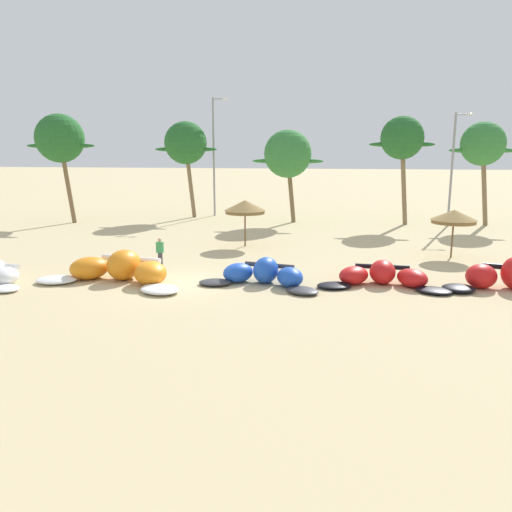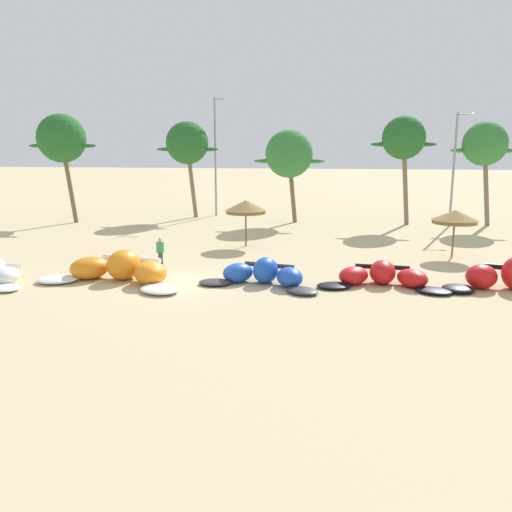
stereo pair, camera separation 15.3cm
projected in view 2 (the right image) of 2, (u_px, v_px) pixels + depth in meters
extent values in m
plane|color=#C6B284|center=(180.00, 283.00, 24.38)|extent=(260.00, 260.00, 0.00)
ellipsoid|color=white|center=(6.00, 276.00, 24.22)|extent=(1.64, 1.88, 0.79)
ellipsoid|color=white|center=(5.00, 288.00, 23.23)|extent=(1.93, 1.81, 0.21)
cylinder|color=white|center=(0.00, 264.00, 25.40)|extent=(2.39, 0.75, 0.22)
ellipsoid|color=white|center=(57.00, 279.00, 24.54)|extent=(2.14, 1.82, 0.29)
ellipsoid|color=orange|center=(90.00, 268.00, 25.16)|extent=(2.41, 2.41, 1.08)
ellipsoid|color=orange|center=(124.00, 265.00, 25.00)|extent=(1.81, 2.13, 1.45)
ellipsoid|color=orange|center=(150.00, 273.00, 24.14)|extent=(2.17, 2.36, 1.08)
ellipsoid|color=white|center=(159.00, 289.00, 22.87)|extent=(2.40, 2.25, 0.29)
cylinder|color=white|center=(131.00, 259.00, 25.59)|extent=(3.18, 0.83, 0.29)
cube|color=white|center=(122.00, 265.00, 24.82)|extent=(1.26, 0.87, 0.04)
ellipsoid|color=#333338|center=(215.00, 282.00, 24.12)|extent=(1.67, 1.36, 0.24)
ellipsoid|color=blue|center=(238.00, 273.00, 24.55)|extent=(1.90, 1.88, 0.90)
ellipsoid|color=blue|center=(266.00, 270.00, 24.39)|extent=(1.44, 1.72, 1.22)
ellipsoid|color=blue|center=(290.00, 277.00, 23.69)|extent=(1.66, 1.85, 0.90)
ellipsoid|color=#333338|center=(302.00, 291.00, 22.71)|extent=(1.90, 1.78, 0.24)
cylinder|color=#333338|center=(269.00, 265.00, 24.85)|extent=(2.44, 0.71, 0.22)
cube|color=#333338|center=(265.00, 271.00, 24.25)|extent=(0.98, 0.71, 0.04)
ellipsoid|color=black|center=(334.00, 286.00, 23.58)|extent=(1.89, 1.62, 0.22)
ellipsoid|color=red|center=(354.00, 275.00, 24.19)|extent=(1.93, 2.00, 0.82)
ellipsoid|color=red|center=(382.00, 272.00, 24.23)|extent=(1.28, 1.66, 1.11)
ellipsoid|color=red|center=(412.00, 278.00, 23.68)|extent=(1.87, 2.00, 0.82)
ellipsoid|color=black|center=(434.00, 291.00, 22.74)|extent=(1.94, 1.73, 0.22)
cylinder|color=black|center=(382.00, 267.00, 24.74)|extent=(2.54, 0.36, 0.23)
cube|color=black|center=(383.00, 273.00, 24.08)|extent=(0.95, 0.62, 0.04)
ellipsoid|color=black|center=(458.00, 289.00, 22.94)|extent=(1.59, 1.50, 0.30)
ellipsoid|color=red|center=(481.00, 277.00, 23.42)|extent=(1.95, 1.95, 1.10)
cylinder|color=brown|center=(246.00, 228.00, 33.27)|extent=(0.10, 0.10, 2.31)
cone|color=olive|center=(246.00, 205.00, 32.97)|extent=(2.64, 2.64, 0.66)
cylinder|color=olive|center=(246.00, 212.00, 33.06)|extent=(2.51, 2.51, 0.20)
cylinder|color=brown|center=(453.00, 239.00, 29.85)|extent=(0.10, 0.10, 2.19)
cone|color=olive|center=(455.00, 215.00, 29.56)|extent=(2.59, 2.59, 0.58)
cylinder|color=olive|center=(455.00, 222.00, 29.64)|extent=(2.46, 2.46, 0.20)
cylinder|color=#383842|center=(161.00, 260.00, 27.33)|extent=(0.24, 0.24, 0.85)
cube|color=#338E51|center=(160.00, 247.00, 27.19)|extent=(0.36, 0.22, 0.56)
sphere|color=tan|center=(160.00, 240.00, 27.11)|extent=(0.20, 0.20, 0.20)
cylinder|color=brown|center=(69.00, 181.00, 43.32)|extent=(1.13, 0.36, 6.95)
sphere|color=#236028|center=(62.00, 138.00, 42.66)|extent=(3.97, 3.97, 3.97)
ellipsoid|color=#236028|center=(44.00, 146.00, 43.01)|extent=(2.78, 0.50, 0.36)
ellipsoid|color=#236028|center=(80.00, 146.00, 42.55)|extent=(2.78, 0.50, 0.36)
cylinder|color=#7F6647|center=(192.00, 180.00, 46.66)|extent=(1.01, 0.36, 6.62)
sphere|color=#236028|center=(187.00, 143.00, 46.02)|extent=(3.76, 3.76, 3.76)
ellipsoid|color=#236028|center=(171.00, 149.00, 46.36)|extent=(2.63, 0.50, 0.36)
ellipsoid|color=#236028|center=(204.00, 149.00, 45.92)|extent=(2.63, 0.50, 0.36)
cylinder|color=brown|center=(292.00, 188.00, 43.60)|extent=(0.93, 0.36, 5.71)
sphere|color=#337A38|center=(289.00, 154.00, 43.05)|extent=(3.95, 3.95, 3.95)
ellipsoid|color=#337A38|center=(270.00, 161.00, 43.40)|extent=(2.77, 0.50, 0.36)
ellipsoid|color=#337A38|center=(308.00, 161.00, 42.94)|extent=(2.77, 0.50, 0.36)
cylinder|color=#7F6647|center=(405.00, 182.00, 42.14)|extent=(0.98, 0.36, 6.99)
sphere|color=#236028|center=(404.00, 138.00, 41.46)|extent=(3.44, 3.44, 3.44)
ellipsoid|color=#236028|center=(386.00, 144.00, 41.77)|extent=(2.41, 0.50, 0.36)
ellipsoid|color=#236028|center=(421.00, 144.00, 41.37)|extent=(2.41, 0.50, 0.36)
cylinder|color=#7F6647|center=(486.00, 185.00, 41.68)|extent=(1.09, 0.36, 6.51)
sphere|color=#337A38|center=(485.00, 144.00, 41.06)|extent=(3.47, 3.47, 3.47)
ellipsoid|color=#337A38|center=(466.00, 150.00, 41.36)|extent=(2.43, 0.50, 0.36)
ellipsoid|color=#337A38|center=(503.00, 150.00, 40.96)|extent=(2.43, 0.50, 0.36)
cylinder|color=gray|center=(215.00, 158.00, 47.37)|extent=(0.18, 0.18, 10.60)
cylinder|color=gray|center=(221.00, 99.00, 46.23)|extent=(1.11, 0.10, 0.10)
ellipsoid|color=silver|center=(227.00, 99.00, 46.15)|extent=(0.56, 0.24, 0.20)
cylinder|color=gray|center=(453.00, 171.00, 40.88)|extent=(0.18, 0.18, 8.87)
cylinder|color=gray|center=(465.00, 114.00, 39.91)|extent=(1.08, 0.10, 0.10)
ellipsoid|color=silver|center=(473.00, 114.00, 39.83)|extent=(0.56, 0.24, 0.20)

